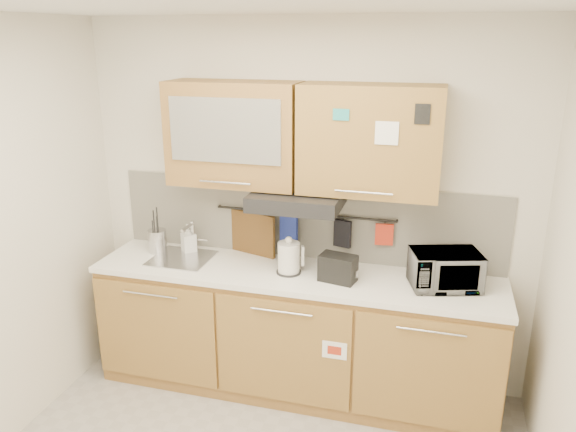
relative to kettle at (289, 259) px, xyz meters
The scene contains 18 objects.
ceiling 1.96m from the kettle, 88.36° to the right, with size 3.20×3.20×0.00m, color white.
wall_back 0.43m from the kettle, 84.23° to the left, with size 3.20×3.20×0.00m, color silver.
base_cabinet 0.62m from the kettle, 35.40° to the left, with size 2.80×0.64×0.88m.
countertop 0.13m from the kettle, 32.61° to the left, with size 2.82×0.62×0.04m, color white.
backsplash 0.37m from the kettle, 84.02° to the left, with size 2.80×0.02×0.56m, color silver.
upper_cabinets 0.82m from the kettle, 79.49° to the left, with size 1.82×0.37×0.70m.
range_hood 0.41m from the kettle, 67.65° to the left, with size 0.60×0.46×0.10m, color black.
sink 0.82m from the kettle, behind, with size 0.42×0.40×0.26m.
utensil_rail 0.37m from the kettle, 83.22° to the left, with size 0.02×0.02×1.30m, color black.
utensil_crock 1.06m from the kettle, behind, with size 0.16×0.16×0.34m.
kettle is the anchor object (origin of this frame).
toaster 0.35m from the kettle, ahead, with size 0.26×0.19×0.18m.
microwave 1.02m from the kettle, ahead, with size 0.43×0.29×0.24m, color #999999.
soap_bottle 0.84m from the kettle, 168.13° to the left, with size 0.10×0.10×0.21m, color #999999.
cutting_board 0.44m from the kettle, 142.52° to the left, with size 0.37×0.03×0.46m, color brown.
oven_mitt 0.30m from the kettle, 105.79° to the left, with size 0.13×0.03×0.22m, color #203096.
dark_pouch 0.43m from the kettle, 40.12° to the left, with size 0.12×0.04×0.19m, color black.
pot_holder 0.68m from the kettle, 23.75° to the left, with size 0.12×0.02×0.15m, color red.
Camera 1 is at (0.91, -2.23, 2.47)m, focal length 35.00 mm.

